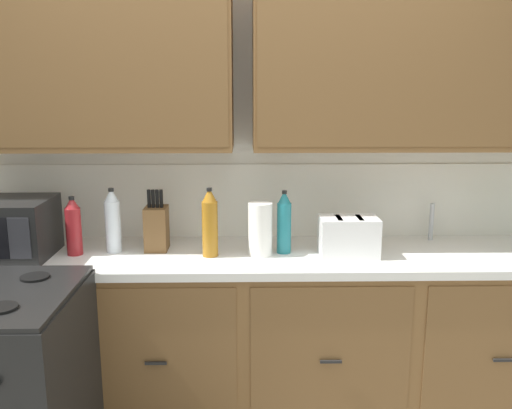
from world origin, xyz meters
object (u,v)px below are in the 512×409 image
object	(u,v)px
paper_towel_roll	(260,229)
bottle_amber	(210,223)
toaster	(349,236)
microwave	(0,228)
knife_block	(157,227)
bottle_teal	(284,223)
bottle_clear	(113,221)
bottle_red	(73,226)

from	to	relation	value
paper_towel_roll	bottle_amber	xyz separation A→B (m)	(-0.24, -0.01, 0.03)
toaster	bottle_amber	world-z (taller)	bottle_amber
microwave	toaster	world-z (taller)	microwave
toaster	bottle_amber	distance (m)	0.68
knife_block	bottle_amber	distance (m)	0.30
microwave	bottle_teal	world-z (taller)	bottle_teal
microwave	bottle_clear	xyz separation A→B (m)	(0.52, 0.07, 0.02)
paper_towel_roll	bottle_red	bearing A→B (deg)	178.62
toaster	bottle_amber	size ratio (longest dim) A/B	0.83
microwave	paper_towel_roll	bearing A→B (deg)	0.17
bottle_red	bottle_teal	bearing A→B (deg)	0.66
microwave	bottle_clear	world-z (taller)	bottle_clear
knife_block	bottle_clear	distance (m)	0.22
knife_block	paper_towel_roll	bearing A→B (deg)	-10.40
knife_block	bottle_red	bearing A→B (deg)	-169.38
bottle_teal	bottle_red	distance (m)	1.03
paper_towel_roll	bottle_amber	distance (m)	0.25
knife_block	bottle_red	distance (m)	0.40
microwave	bottle_clear	distance (m)	0.53
paper_towel_roll	bottle_teal	distance (m)	0.12
toaster	microwave	bearing A→B (deg)	179.51
knife_block	bottle_clear	xyz separation A→B (m)	(-0.21, -0.03, 0.04)
bottle_clear	microwave	bearing A→B (deg)	-172.52
toaster	bottle_red	bearing A→B (deg)	178.28
knife_block	bottle_red	world-z (taller)	knife_block
paper_towel_roll	microwave	bearing A→B (deg)	-179.83
knife_block	bottle_amber	size ratio (longest dim) A/B	0.92
knife_block	bottle_teal	bearing A→B (deg)	-5.52
toaster	paper_towel_roll	bearing A→B (deg)	177.57
microwave	bottle_teal	size ratio (longest dim) A/B	1.53
bottle_teal	bottle_amber	bearing A→B (deg)	-172.44
knife_block	bottle_teal	distance (m)	0.64
paper_towel_roll	bottle_clear	distance (m)	0.73
bottle_clear	knife_block	bearing A→B (deg)	8.19
bottle_red	microwave	bearing A→B (deg)	-175.72
bottle_red	bottle_clear	bearing A→B (deg)	13.39
knife_block	bottle_teal	xyz separation A→B (m)	(0.64, -0.06, 0.04)
microwave	bottle_amber	xyz separation A→B (m)	(1.01, -0.01, 0.02)
knife_block	bottle_red	size ratio (longest dim) A/B	1.07
microwave	bottle_red	bearing A→B (deg)	4.28
microwave	bottle_red	size ratio (longest dim) A/B	1.65
toaster	bottle_teal	bearing A→B (deg)	170.52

